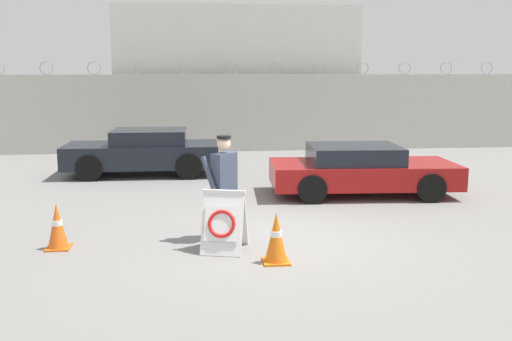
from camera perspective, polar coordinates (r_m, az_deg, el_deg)
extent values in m
plane|color=gray|center=(10.01, 2.20, -6.86)|extent=(90.00, 90.00, 0.00)
cube|color=beige|center=(20.73, -2.41, 5.77)|extent=(36.00, 0.30, 2.76)
torus|color=gray|center=(21.21, -20.22, 9.60)|extent=(0.47, 0.03, 0.47)
torus|color=gray|center=(20.89, -15.89, 9.83)|extent=(0.47, 0.03, 0.47)
torus|color=gray|center=(20.69, -11.45, 10.01)|extent=(0.47, 0.03, 0.47)
torus|color=gray|center=(20.62, -6.95, 10.14)|extent=(0.47, 0.03, 0.47)
torus|color=gray|center=(20.67, -2.44, 10.20)|extent=(0.47, 0.03, 0.47)
torus|color=gray|center=(20.84, 2.02, 10.20)|extent=(0.47, 0.03, 0.47)
torus|color=gray|center=(21.14, 6.38, 10.14)|extent=(0.47, 0.03, 0.47)
torus|color=gray|center=(21.55, 10.60, 10.03)|extent=(0.47, 0.03, 0.47)
torus|color=gray|center=(22.06, 14.64, 9.87)|extent=(0.47, 0.03, 0.47)
torus|color=gray|center=(22.68, 18.47, 9.68)|extent=(0.47, 0.03, 0.47)
torus|color=gray|center=(23.39, 22.08, 9.46)|extent=(0.47, 0.03, 0.47)
cube|color=silver|center=(25.31, -2.37, 9.42)|extent=(9.35, 7.35, 5.32)
cube|color=white|center=(9.15, -3.39, -5.39)|extent=(0.74, 0.54, 0.97)
cube|color=white|center=(9.47, -2.95, -4.84)|extent=(0.74, 0.54, 0.97)
cube|color=white|center=(9.19, -3.20, -2.11)|extent=(0.70, 0.24, 0.05)
cube|color=white|center=(9.11, -3.44, -5.33)|extent=(0.60, 0.35, 0.53)
torus|color=red|center=(9.10, -3.46, -5.35)|extent=(0.49, 0.32, 0.44)
cylinder|color=black|center=(9.99, -2.81, -4.35)|extent=(0.15, 0.15, 0.85)
cylinder|color=black|center=(9.87, -3.52, -4.54)|extent=(0.15, 0.15, 0.85)
cube|color=#384256|center=(9.77, -3.20, -0.14)|extent=(0.47, 0.47, 0.66)
sphere|color=beige|center=(9.70, -3.23, 2.68)|extent=(0.23, 0.23, 0.23)
cylinder|color=#384256|center=(9.97, -2.14, 0.15)|extent=(0.09, 0.09, 0.63)
cylinder|color=#384256|center=(9.64, -4.74, -0.37)|extent=(0.31, 0.31, 0.61)
cylinder|color=black|center=(9.68, -3.24, 3.36)|extent=(0.24, 0.24, 0.05)
cube|color=orange|center=(8.84, 2.02, -9.06)|extent=(0.41, 0.41, 0.03)
cone|color=orange|center=(8.72, 2.03, -6.61)|extent=(0.34, 0.34, 0.76)
cylinder|color=white|center=(8.71, 2.04, -6.37)|extent=(0.17, 0.17, 0.11)
cube|color=orange|center=(10.03, -19.13, -7.29)|extent=(0.39, 0.39, 0.03)
cone|color=orange|center=(9.93, -19.25, -5.19)|extent=(0.33, 0.33, 0.73)
cylinder|color=white|center=(9.92, -19.26, -4.98)|extent=(0.16, 0.16, 0.10)
cylinder|color=black|center=(15.70, -16.32, 0.25)|extent=(0.71, 0.21, 0.71)
cylinder|color=black|center=(17.35, -15.30, 1.19)|extent=(0.71, 0.21, 0.71)
cylinder|color=black|center=(15.42, -6.75, 0.42)|extent=(0.71, 0.21, 0.71)
cylinder|color=black|center=(17.10, -6.65, 1.36)|extent=(0.71, 0.21, 0.71)
cube|color=black|center=(16.31, -11.30, 1.55)|extent=(4.24, 1.87, 0.63)
cube|color=black|center=(16.23, -10.62, 3.35)|extent=(2.04, 1.66, 0.40)
cylinder|color=black|center=(14.90, 14.76, -0.30)|extent=(0.66, 0.24, 0.65)
cylinder|color=black|center=(13.25, 17.08, -1.67)|extent=(0.66, 0.24, 0.65)
cylinder|color=black|center=(14.31, 4.57, -0.41)|extent=(0.66, 0.24, 0.65)
cylinder|color=black|center=(12.59, 5.63, -1.86)|extent=(0.66, 0.24, 0.65)
cube|color=maroon|center=(13.67, 10.60, -0.32)|extent=(4.39, 2.14, 0.54)
cube|color=black|center=(13.54, 9.78, 1.63)|extent=(2.16, 1.82, 0.41)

